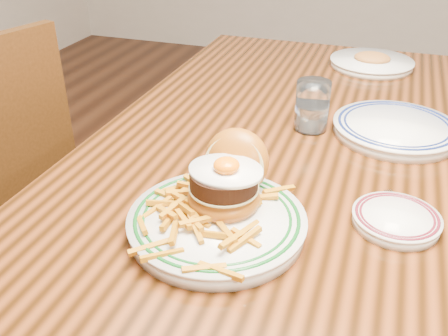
% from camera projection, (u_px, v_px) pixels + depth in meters
% --- Properties ---
extents(table, '(0.85, 1.60, 0.75)m').
position_uv_depth(table, '(277.00, 167.00, 1.24)').
color(table, black).
rests_on(table, floor).
extents(main_plate, '(0.31, 0.32, 0.15)m').
position_uv_depth(main_plate, '(220.00, 205.00, 0.87)').
color(main_plate, silver).
rests_on(main_plate, table).
extents(side_plate, '(0.15, 0.16, 0.02)m').
position_uv_depth(side_plate, '(396.00, 219.00, 0.88)').
color(side_plate, silver).
rests_on(side_plate, table).
extents(rear_plate, '(0.30, 0.30, 0.03)m').
position_uv_depth(rear_plate, '(396.00, 128.00, 1.19)').
color(rear_plate, silver).
rests_on(rear_plate, table).
extents(water_glass, '(0.08, 0.08, 0.12)m').
position_uv_depth(water_glass, '(312.00, 109.00, 1.20)').
color(water_glass, white).
rests_on(water_glass, table).
extents(far_plate, '(0.27, 0.27, 0.05)m').
position_uv_depth(far_plate, '(372.00, 62.00, 1.62)').
color(far_plate, silver).
rests_on(far_plate, table).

